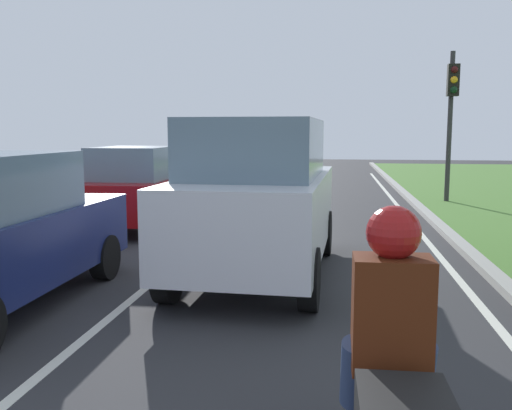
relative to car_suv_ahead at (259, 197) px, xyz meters
name	(u,v)px	position (x,y,z in m)	size (l,w,h in m)	color
ground_plane	(254,224)	(-0.72, 4.52, -1.17)	(60.00, 60.00, 0.00)	#2D2D30
lane_line_center	(224,223)	(-1.42, 4.52, -1.16)	(0.12, 32.00, 0.01)	silver
lane_line_right_edge	(416,228)	(2.88, 4.52, -1.16)	(0.12, 32.00, 0.01)	silver
curb_right	(439,226)	(3.38, 4.52, -1.11)	(0.24, 48.00, 0.12)	#9E9B93
car_suv_ahead	(259,197)	(0.00, 0.00, 0.00)	(2.11, 4.57, 2.28)	silver
car_hatchback_far	(138,188)	(-3.17, 3.67, -0.28)	(1.76, 3.71, 1.78)	maroon
rider_person	(391,311)	(1.39, -5.07, 0.02)	(0.51, 0.41, 1.16)	#4C1E0C
traffic_light_near_right	(452,104)	(4.37, 8.95, 1.73)	(0.32, 0.50, 4.39)	#2D2D2D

